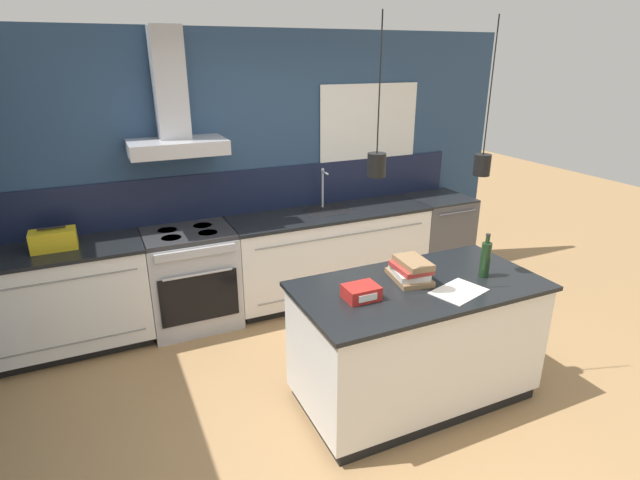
{
  "coord_description": "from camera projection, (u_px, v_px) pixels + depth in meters",
  "views": [
    {
      "loc": [
        -1.4,
        -2.57,
        2.37
      ],
      "look_at": [
        0.08,
        0.66,
        1.05
      ],
      "focal_mm": 28.0,
      "sensor_mm": 36.0,
      "label": 1
    }
  ],
  "objects": [
    {
      "name": "red_supply_box",
      "position": [
        361.0,
        292.0,
        3.17
      ],
      "size": [
        0.22,
        0.17,
        0.09
      ],
      "color": "red",
      "rests_on": "kitchen_island"
    },
    {
      "name": "kitchen_island",
      "position": [
        415.0,
        342.0,
        3.54
      ],
      "size": [
        1.71,
        0.87,
        0.91
      ],
      "color": "black",
      "rests_on": "ground_plane"
    },
    {
      "name": "book_stack",
      "position": [
        410.0,
        270.0,
        3.42
      ],
      "size": [
        0.28,
        0.36,
        0.16
      ],
      "color": "olive",
      "rests_on": "kitchen_island"
    },
    {
      "name": "oven_range",
      "position": [
        192.0,
        278.0,
        4.55
      ],
      "size": [
        0.78,
        0.66,
        0.91
      ],
      "color": "#B5B5BA",
      "rests_on": "ground_plane"
    },
    {
      "name": "counter_run_left",
      "position": [
        70.0,
        298.0,
        4.16
      ],
      "size": [
        1.25,
        0.64,
        0.91
      ],
      "color": "black",
      "rests_on": "ground_plane"
    },
    {
      "name": "wall_back",
      "position": [
        251.0,
        168.0,
        4.78
      ],
      "size": [
        5.6,
        2.18,
        2.6
      ],
      "color": "navy",
      "rests_on": "ground_plane"
    },
    {
      "name": "counter_run_sink",
      "position": [
        330.0,
        253.0,
        5.1
      ],
      "size": [
        2.04,
        0.64,
        1.31
      ],
      "color": "black",
      "rests_on": "ground_plane"
    },
    {
      "name": "paper_pile",
      "position": [
        459.0,
        291.0,
        3.27
      ],
      "size": [
        0.4,
        0.34,
        0.01
      ],
      "color": "silver",
      "rests_on": "kitchen_island"
    },
    {
      "name": "ground_plane",
      "position": [
        349.0,
        408.0,
        3.57
      ],
      "size": [
        16.0,
        16.0,
        0.0
      ],
      "primitive_type": "plane",
      "color": "#A87F51",
      "rests_on": "ground"
    },
    {
      "name": "dishwasher",
      "position": [
        436.0,
        236.0,
        5.62
      ],
      "size": [
        0.63,
        0.65,
        0.91
      ],
      "color": "#4C4C51",
      "rests_on": "ground_plane"
    },
    {
      "name": "yellow_toolbox",
      "position": [
        54.0,
        240.0,
        3.96
      ],
      "size": [
        0.34,
        0.18,
        0.19
      ],
      "color": "gold",
      "rests_on": "counter_run_left"
    },
    {
      "name": "bottle_on_island",
      "position": [
        485.0,
        259.0,
        3.46
      ],
      "size": [
        0.07,
        0.07,
        0.32
      ],
      "color": "#193319",
      "rests_on": "kitchen_island"
    }
  ]
}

